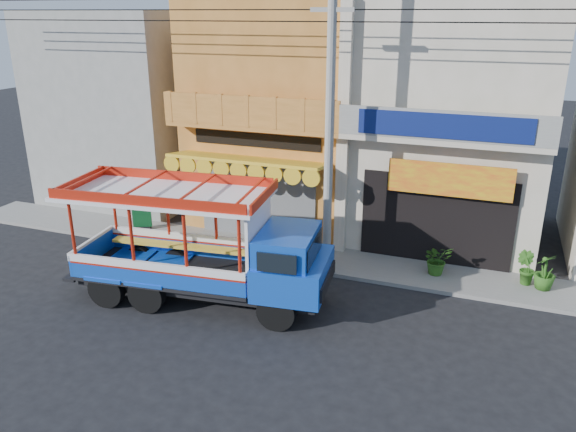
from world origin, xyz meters
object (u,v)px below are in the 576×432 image
at_px(utility_pole, 335,108).
at_px(green_sign, 142,218).
at_px(potted_plant_c, 545,272).
at_px(songthaew_truck, 217,249).
at_px(potted_plant_b, 526,268).
at_px(potted_plant_a, 437,259).

height_order(utility_pole, green_sign, utility_pole).
bearing_deg(green_sign, potted_plant_c, 0.14).
relative_size(songthaew_truck, potted_plant_b, 7.52).
xyz_separation_m(utility_pole, potted_plant_c, (6.04, 0.87, -4.39)).
distance_m(potted_plant_a, potted_plant_c, 2.97).
height_order(utility_pole, potted_plant_a, utility_pole).
relative_size(utility_pole, songthaew_truck, 3.81).
relative_size(utility_pole, green_sign, 27.27).
height_order(green_sign, potted_plant_c, potted_plant_c).
bearing_deg(utility_pole, green_sign, 173.52).
bearing_deg(green_sign, potted_plant_b, 0.90).
distance_m(utility_pole, green_sign, 8.64).
relative_size(songthaew_truck, green_sign, 7.15).
relative_size(green_sign, potted_plant_a, 1.10).
distance_m(utility_pole, songthaew_truck, 5.06).
bearing_deg(potted_plant_a, potted_plant_c, -29.12).
height_order(songthaew_truck, potted_plant_a, songthaew_truck).
bearing_deg(potted_plant_b, potted_plant_a, 40.66).
bearing_deg(utility_pole, songthaew_truck, -128.89).
xyz_separation_m(green_sign, potted_plant_c, (13.38, 0.03, 0.09)).
bearing_deg(green_sign, songthaew_truck, -36.68).
distance_m(utility_pole, potted_plant_a, 5.46).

